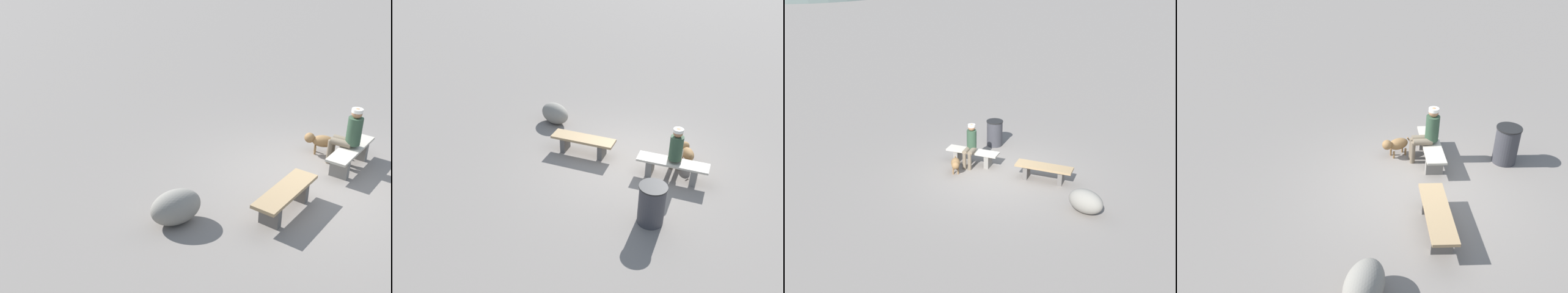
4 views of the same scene
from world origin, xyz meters
TOP-DOWN VIEW (x-y plane):
  - ground at (0.00, 0.00)m, footprint 210.00×210.00m
  - bench_left at (-1.34, -0.21)m, footprint 1.63×0.53m
  - bench_right at (0.96, -0.35)m, footprint 1.63×0.49m
  - seated_person at (0.98, -0.25)m, footprint 0.35×0.62m
  - dog at (1.14, 0.43)m, footprint 0.47×0.68m
  - trash_bin at (0.94, -2.00)m, footprint 0.55×0.55m
  - boulder at (-2.82, 1.01)m, footprint 1.05×0.82m

SIDE VIEW (x-z plane):
  - ground at x=0.00m, z-range -0.06..0.00m
  - bench_right at x=0.96m, z-range 0.07..0.52m
  - boulder at x=-2.82m, z-range 0.00..0.61m
  - dog at x=1.14m, z-range 0.07..0.54m
  - bench_left at x=-1.34m, z-range 0.09..0.55m
  - trash_bin at x=0.94m, z-range 0.00..0.87m
  - seated_person at x=0.98m, z-range 0.09..1.38m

